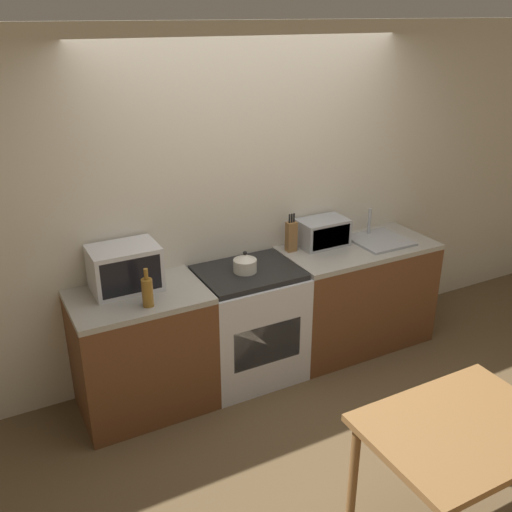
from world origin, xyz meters
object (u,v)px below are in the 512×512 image
Objects in this scene: microwave at (125,268)px; kettle at (245,263)px; stove_range at (249,324)px; bottle at (147,292)px; toaster_oven at (323,232)px; dining_table at (461,442)px.

kettle is at bearing -8.96° from microwave.
stove_range is 1.07m from microwave.
bottle is (-0.79, -0.18, 0.03)m from kettle.
microwave is 0.32m from bottle.
kettle is (-0.03, -0.01, 0.52)m from stove_range.
toaster_oven is at bearing 11.96° from kettle.
microwave is 0.47× the size of dining_table.
toaster_oven is 2.13m from dining_table.
kettle is at bearing 12.72° from bottle.
microwave reaches higher than bottle.
kettle reaches higher than stove_range.
kettle is 1.91m from dining_table.
stove_range is at bearing 13.80° from kettle.
microwave is at bearing -178.82° from toaster_oven.
microwave is at bearing 171.04° from kettle.
toaster_oven is 0.41× the size of dining_table.
bottle is (-0.82, -0.19, 0.55)m from stove_range.
microwave is at bearing 99.81° from bottle.
stove_range is at bearing -168.12° from toaster_oven.
kettle is 0.81m from bottle.
bottle is at bearing -167.66° from toaster_oven.
dining_table is at bearing -61.12° from microwave.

